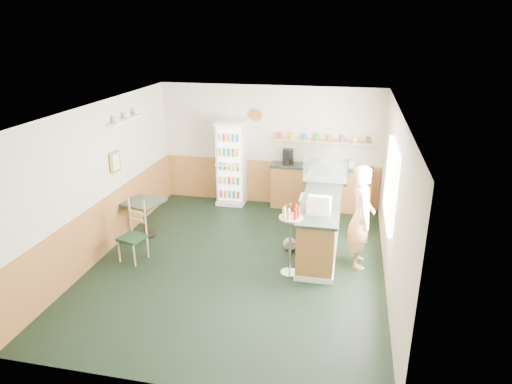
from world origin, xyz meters
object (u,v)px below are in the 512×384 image
(cash_register, at_px, (319,205))
(condiment_stand, at_px, (290,230))
(drinks_fridge, at_px, (231,163))
(display_case, at_px, (326,170))
(cafe_chair, at_px, (134,229))
(cafe_table, at_px, (145,212))
(shopkeeper, at_px, (361,217))

(cash_register, bearing_deg, condiment_stand, -136.77)
(drinks_fridge, height_order, cash_register, drinks_fridge)
(display_case, relative_size, cash_register, 2.13)
(cash_register, relative_size, cafe_chair, 0.37)
(display_case, relative_size, cafe_table, 1.09)
(cafe_table, bearing_deg, cafe_chair, -76.56)
(condiment_stand, bearing_deg, cash_register, 42.15)
(condiment_stand, xyz_separation_m, cafe_chair, (-2.77, -0.02, -0.23))
(display_case, bearing_deg, condiment_stand, -102.33)
(condiment_stand, bearing_deg, cafe_chair, -179.51)
(condiment_stand, bearing_deg, shopkeeper, 26.06)
(drinks_fridge, distance_m, shopkeeper, 3.73)
(drinks_fridge, height_order, cafe_chair, drinks_fridge)
(cash_register, height_order, cafe_table, cash_register)
(condiment_stand, bearing_deg, display_case, 77.67)
(shopkeeper, xyz_separation_m, cafe_table, (-4.10, 0.31, -0.39))
(shopkeeper, bearing_deg, cafe_table, 78.95)
(cafe_table, relative_size, cafe_chair, 0.73)
(display_case, height_order, cash_register, display_case)
(display_case, bearing_deg, cafe_chair, -148.65)
(drinks_fridge, bearing_deg, cafe_table, -120.59)
(cafe_table, bearing_deg, shopkeeper, -4.37)
(shopkeeper, xyz_separation_m, cafe_chair, (-3.89, -0.57, -0.34))
(cafe_chair, bearing_deg, drinks_fridge, 86.44)
(cash_register, distance_m, shopkeeper, 0.75)
(shopkeeper, relative_size, cafe_table, 2.29)
(cafe_table, bearing_deg, drinks_fridge, 59.41)
(shopkeeper, relative_size, condiment_stand, 1.50)
(drinks_fridge, bearing_deg, shopkeeper, -39.41)
(cash_register, bearing_deg, cafe_table, 173.02)
(drinks_fridge, bearing_deg, cash_register, -49.28)
(drinks_fridge, bearing_deg, display_case, -24.56)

